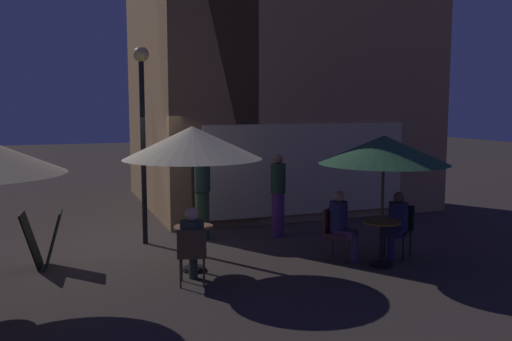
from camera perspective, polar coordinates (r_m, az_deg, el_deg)
The scene contains 16 objects.
ground_plane at distance 11.18m, azimuth -12.59°, elevation -7.65°, with size 60.00×60.00×0.00m, color #3B322D.
cafe_building at distance 14.63m, azimuth -1.06°, elevation 13.06°, with size 7.18×6.30×8.73m.
street_lamp_near_corner at distance 11.11m, azimuth -11.46°, elevation 5.94°, with size 0.30×0.30×3.85m.
menu_sandwich_board at distance 10.15m, azimuth -20.85°, elevation -6.58°, with size 0.71×0.62×0.94m.
cafe_table_0 at distance 9.40m, azimuth -6.33°, elevation -7.03°, with size 0.65×0.65×0.75m.
cafe_table_1 at distance 9.83m, azimuth 12.62°, elevation -6.46°, with size 0.64×0.64×0.78m.
patio_umbrella_0 at distance 9.15m, azimuth -6.47°, elevation 2.78°, with size 2.27×2.27×2.40m.
patio_umbrella_1 at distance 9.60m, azimuth 12.84°, elevation 2.02°, with size 2.17×2.17×2.23m.
cafe_chair_0 at distance 8.61m, azimuth -6.51°, elevation -8.12°, with size 0.54×0.54×0.89m.
cafe_chair_1 at distance 10.11m, azimuth 7.86°, elevation -5.86°, with size 0.59×0.59×0.91m.
cafe_chair_2 at distance 10.56m, azimuth 14.40°, elevation -5.41°, with size 0.61×0.61×0.93m.
patron_seated_0 at distance 8.72m, azimuth -6.49°, elevation -6.99°, with size 0.45×0.54×1.20m.
patron_seated_1 at distance 10.03m, azimuth 8.64°, elevation -5.14°, with size 0.49×0.51×1.24m.
patron_seated_2 at distance 10.40m, azimuth 14.11°, elevation -4.95°, with size 0.53×0.49×1.19m.
patron_standing_3 at distance 11.46m, azimuth -5.47°, elevation -2.38°, with size 0.33×0.33×1.84m.
patron_standing_4 at distance 11.66m, azimuth 2.25°, elevation -2.49°, with size 0.31×0.31×1.73m.
Camera 1 is at (-1.38, -10.75, 2.75)m, focal length 39.42 mm.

